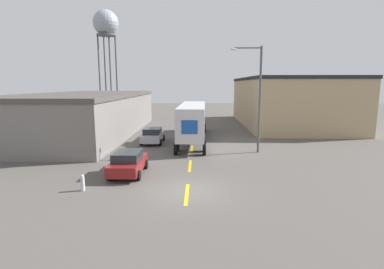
{
  "coord_description": "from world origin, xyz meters",
  "views": [
    {
      "loc": [
        0.63,
        -16.0,
        5.91
      ],
      "look_at": [
        0.08,
        8.49,
        1.81
      ],
      "focal_mm": 28.0,
      "sensor_mm": 36.0,
      "label": 1
    }
  ],
  "objects_px": {
    "water_tower": "(106,25)",
    "fire_hydrant": "(83,183)",
    "semi_truck": "(193,119)",
    "parked_car_left_far": "(153,135)",
    "parked_car_left_near": "(128,162)",
    "street_lamp": "(257,93)"
  },
  "relations": [
    {
      "from": "semi_truck",
      "to": "parked_car_left_near",
      "type": "xyz_separation_m",
      "value": [
        -4.09,
        -12.18,
        -1.53
      ]
    },
    {
      "from": "semi_truck",
      "to": "fire_hydrant",
      "type": "xyz_separation_m",
      "value": [
        -5.93,
        -15.38,
        -1.87
      ]
    },
    {
      "from": "parked_car_left_far",
      "to": "street_lamp",
      "type": "xyz_separation_m",
      "value": [
        9.62,
        -3.96,
        4.42
      ]
    },
    {
      "from": "water_tower",
      "to": "fire_hydrant",
      "type": "distance_m",
      "value": 46.25
    },
    {
      "from": "water_tower",
      "to": "semi_truck",
      "type": "bearing_deg",
      "value": -57.67
    },
    {
      "from": "semi_truck",
      "to": "parked_car_left_far",
      "type": "distance_m",
      "value": 4.61
    },
    {
      "from": "semi_truck",
      "to": "parked_car_left_far",
      "type": "bearing_deg",
      "value": -159.17
    },
    {
      "from": "water_tower",
      "to": "fire_hydrant",
      "type": "relative_size",
      "value": 20.94
    },
    {
      "from": "semi_truck",
      "to": "water_tower",
      "type": "bearing_deg",
      "value": 123.59
    },
    {
      "from": "street_lamp",
      "to": "fire_hydrant",
      "type": "xyz_separation_m",
      "value": [
        -11.45,
        -9.97,
        -4.76
      ]
    },
    {
      "from": "parked_car_left_far",
      "to": "street_lamp",
      "type": "distance_m",
      "value": 11.3
    },
    {
      "from": "semi_truck",
      "to": "water_tower",
      "type": "height_order",
      "value": "water_tower"
    },
    {
      "from": "semi_truck",
      "to": "parked_car_left_near",
      "type": "height_order",
      "value": "semi_truck"
    },
    {
      "from": "parked_car_left_near",
      "to": "street_lamp",
      "type": "distance_m",
      "value": 12.57
    },
    {
      "from": "parked_car_left_far",
      "to": "fire_hydrant",
      "type": "distance_m",
      "value": 14.05
    },
    {
      "from": "semi_truck",
      "to": "street_lamp",
      "type": "distance_m",
      "value": 8.26
    },
    {
      "from": "water_tower",
      "to": "street_lamp",
      "type": "height_order",
      "value": "water_tower"
    },
    {
      "from": "parked_car_left_near",
      "to": "water_tower",
      "type": "xyz_separation_m",
      "value": [
        -12.69,
        38.71,
        15.96
      ]
    },
    {
      "from": "street_lamp",
      "to": "fire_hydrant",
      "type": "relative_size",
      "value": 9.71
    },
    {
      "from": "street_lamp",
      "to": "parked_car_left_near",
      "type": "bearing_deg",
      "value": -144.84
    },
    {
      "from": "parked_car_left_far",
      "to": "fire_hydrant",
      "type": "bearing_deg",
      "value": -97.5
    },
    {
      "from": "parked_car_left_near",
      "to": "street_lamp",
      "type": "bearing_deg",
      "value": 35.16
    }
  ]
}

